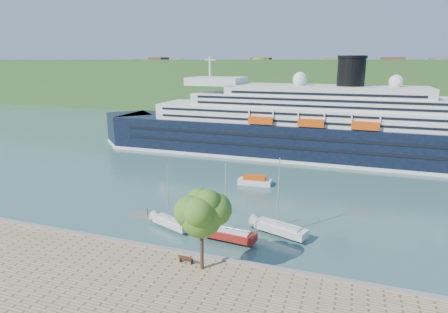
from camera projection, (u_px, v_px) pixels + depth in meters
ground at (160, 255)px, 47.16m from camera, size 400.00×400.00×0.00m
far_hillside at (307, 86)px, 176.87m from camera, size 400.00×50.00×24.00m
quay_coping at (159, 247)px, 46.69m from camera, size 220.00×0.50×0.30m
cruise_ship at (299, 107)px, 92.47m from camera, size 111.17×16.54×24.95m
park_bench at (186, 258)px, 43.34m from camera, size 1.72×0.73×1.09m
promenade_tree at (201, 226)px, 40.97m from camera, size 6.24×6.24×10.33m
floating_pontoon at (178, 223)px, 56.06m from camera, size 16.93×3.92×0.37m
sailboat_white_near at (171, 199)px, 53.39m from camera, size 7.26×4.33×9.08m
sailboat_red at (229, 206)px, 49.28m from camera, size 8.27×2.95×10.47m
sailboat_white_far at (282, 200)px, 50.92m from camera, size 8.56×4.78×10.67m
tender_launch at (255, 180)px, 73.65m from camera, size 6.69×2.69×1.81m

